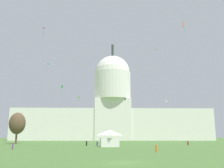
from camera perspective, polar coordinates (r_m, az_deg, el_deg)
ground_plane at (r=32.87m, az=2.36°, el=-17.52°), size 800.00×800.00×0.00m
capitol_building at (r=188.28m, az=0.15°, el=-5.84°), size 146.29×27.46×74.24m
event_tent at (r=78.22m, az=-0.58°, el=-12.34°), size 6.18×5.08×5.11m
tree_west_near at (r=116.44m, az=-20.86°, el=-8.43°), size 7.58×6.44×13.26m
person_maroon_front_center at (r=96.52m, az=16.99°, el=-12.81°), size 0.55×0.55×1.61m
person_orange_near_tree_east at (r=54.19m, az=10.18°, el=-14.31°), size 0.55×0.55×1.61m
person_navy_back_center at (r=88.45m, az=-3.41°, el=-13.46°), size 0.56×0.56×1.50m
person_purple_edge_east at (r=67.05m, az=-21.79°, el=-13.14°), size 0.47×0.47×1.60m
person_black_lawn_far_left at (r=87.46m, az=-5.85°, el=-13.37°), size 0.61×0.61×1.72m
kite_black_mid at (r=149.83m, az=3.02°, el=-3.54°), size 0.87×0.70×3.13m
kite_white_mid at (r=163.98m, az=12.34°, el=-3.84°), size 1.45×1.40×1.33m
kite_gold_high at (r=142.60m, az=10.21°, el=7.70°), size 1.85×1.40×0.34m
kite_turquoise_high at (r=164.67m, az=-14.40°, el=4.49°), size 0.86×0.80×0.99m
kite_pink_mid at (r=67.81m, az=16.07°, el=12.85°), size 0.68×0.69×2.97m
kite_lime_mid at (r=138.47m, az=-7.58°, el=-3.24°), size 0.75×0.56×3.75m
kite_green_mid at (r=138.21m, az=-11.36°, el=-0.74°), size 1.25×0.58×4.79m
kite_violet_high at (r=83.51m, az=-15.57°, el=11.89°), size 0.96×1.24×1.98m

